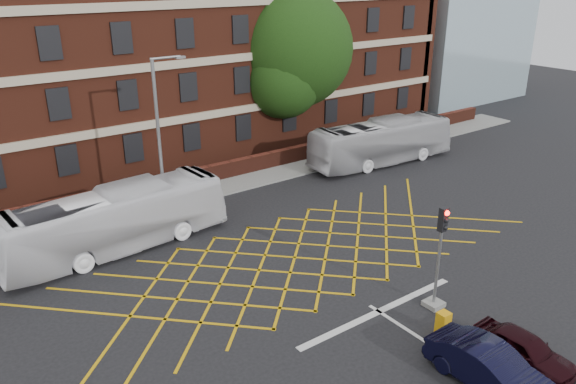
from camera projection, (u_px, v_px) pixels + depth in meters
ground at (322, 275)px, 24.65m from camera, size 120.00×120.00×0.00m
victorian_building at (122, 42)px, 38.31m from camera, size 51.00×12.17×20.40m
boundary_wall at (186, 180)px, 34.16m from camera, size 56.00×0.50×1.10m
far_pavement at (194, 192)px, 33.60m from camera, size 60.00×3.00×0.12m
glass_block at (449, 47)px, 57.18m from camera, size 14.00×10.00×10.00m
box_junction_hatching at (295, 257)px, 26.14m from camera, size 8.22×8.22×0.02m
stop_line at (379, 311)px, 22.03m from camera, size 8.00×0.30×0.02m
bus_left at (115, 220)px, 26.37m from camera, size 11.04×3.30×3.03m
bus_right at (381, 142)px, 38.22m from camera, size 10.94×3.39×3.00m
car_navy at (490, 368)px, 17.88m from camera, size 1.61×4.32×1.41m
car_maroon at (524, 350)px, 18.92m from camera, size 1.54×3.56×1.20m
deciduous_tree at (293, 57)px, 40.82m from camera, size 8.69×8.69×11.46m
traffic_light_near at (438, 267)px, 21.75m from camera, size 0.70×0.70×4.27m
street_lamp at (163, 168)px, 29.09m from camera, size 2.25×1.00×8.53m
utility_cabinet at (443, 324)px, 20.41m from camera, size 0.44×0.41×1.00m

